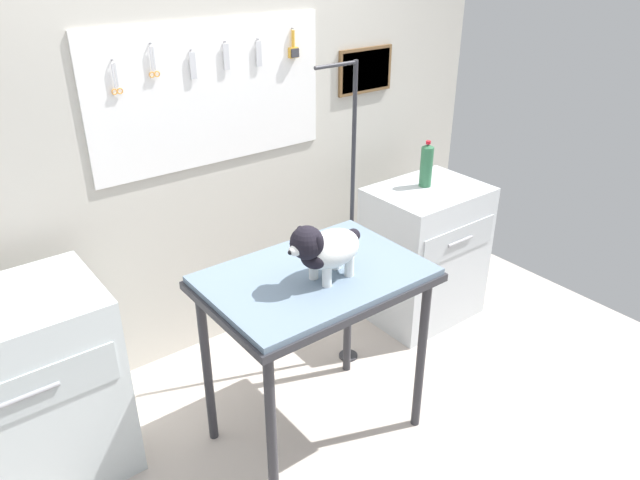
{
  "coord_description": "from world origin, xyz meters",
  "views": [
    {
      "loc": [
        -1.41,
        -1.58,
        2.23
      ],
      "look_at": [
        0.0,
        0.25,
        1.06
      ],
      "focal_mm": 33.78,
      "sensor_mm": 36.0,
      "label": 1
    }
  ],
  "objects_px": {
    "dog": "(324,249)",
    "soda_bottle": "(426,165)",
    "grooming_arm": "(350,236)",
    "cabinet_right": "(424,253)",
    "counter_left": "(20,396)",
    "grooming_table": "(315,291)"
  },
  "relations": [
    {
      "from": "grooming_arm",
      "to": "cabinet_right",
      "type": "distance_m",
      "value": 0.78
    },
    {
      "from": "grooming_table",
      "to": "counter_left",
      "type": "bearing_deg",
      "value": 154.59
    },
    {
      "from": "grooming_table",
      "to": "cabinet_right",
      "type": "xyz_separation_m",
      "value": [
        1.19,
        0.44,
        -0.38
      ]
    },
    {
      "from": "cabinet_right",
      "to": "dog",
      "type": "bearing_deg",
      "value": -156.93
    },
    {
      "from": "grooming_table",
      "to": "dog",
      "type": "distance_m",
      "value": 0.26
    },
    {
      "from": "dog",
      "to": "soda_bottle",
      "type": "relative_size",
      "value": 1.39
    },
    {
      "from": "grooming_arm",
      "to": "dog",
      "type": "bearing_deg",
      "value": -139.95
    },
    {
      "from": "dog",
      "to": "cabinet_right",
      "type": "height_order",
      "value": "dog"
    },
    {
      "from": "counter_left",
      "to": "cabinet_right",
      "type": "distance_m",
      "value": 2.37
    },
    {
      "from": "grooming_arm",
      "to": "soda_bottle",
      "type": "distance_m",
      "value": 0.74
    },
    {
      "from": "grooming_table",
      "to": "cabinet_right",
      "type": "relative_size",
      "value": 1.12
    },
    {
      "from": "grooming_arm",
      "to": "soda_bottle",
      "type": "height_order",
      "value": "grooming_arm"
    },
    {
      "from": "grooming_arm",
      "to": "dog",
      "type": "relative_size",
      "value": 4.37
    },
    {
      "from": "grooming_arm",
      "to": "cabinet_right",
      "type": "height_order",
      "value": "grooming_arm"
    },
    {
      "from": "counter_left",
      "to": "soda_bottle",
      "type": "bearing_deg",
      "value": -1.79
    },
    {
      "from": "dog",
      "to": "soda_bottle",
      "type": "height_order",
      "value": "dog"
    },
    {
      "from": "counter_left",
      "to": "soda_bottle",
      "type": "xyz_separation_m",
      "value": [
        2.38,
        -0.07,
        0.55
      ]
    },
    {
      "from": "dog",
      "to": "counter_left",
      "type": "relative_size",
      "value": 0.43
    },
    {
      "from": "dog",
      "to": "cabinet_right",
      "type": "relative_size",
      "value": 0.45
    },
    {
      "from": "grooming_table",
      "to": "soda_bottle",
      "type": "height_order",
      "value": "soda_bottle"
    },
    {
      "from": "dog",
      "to": "soda_bottle",
      "type": "bearing_deg",
      "value": 24.85
    },
    {
      "from": "grooming_arm",
      "to": "counter_left",
      "type": "relative_size",
      "value": 1.86
    }
  ]
}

